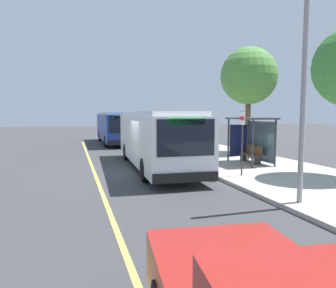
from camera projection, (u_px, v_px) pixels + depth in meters
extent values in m
plane|color=#38383A|center=(142.00, 173.00, 15.59)|extent=(120.00, 120.00, 0.00)
cube|color=#A8A399|center=(252.00, 165.00, 17.28)|extent=(44.00, 6.40, 0.15)
cube|color=#E0D64C|center=(95.00, 175.00, 14.96)|extent=(36.00, 0.14, 0.01)
cube|color=white|center=(155.00, 138.00, 16.91)|extent=(10.96, 3.04, 2.40)
cube|color=silver|center=(155.00, 114.00, 16.79)|extent=(10.08, 2.74, 0.20)
cube|color=black|center=(186.00, 138.00, 11.61)|extent=(0.14, 2.17, 1.34)
cube|color=black|center=(179.00, 133.00, 17.19)|extent=(9.55, 0.47, 1.06)
cube|color=#197259|center=(179.00, 156.00, 17.32)|extent=(10.31, 0.49, 0.28)
cube|color=#26D83F|center=(186.00, 121.00, 11.55)|extent=(0.09, 1.40, 0.24)
cube|color=black|center=(186.00, 178.00, 11.73)|extent=(0.19, 2.50, 0.36)
cylinder|color=black|center=(197.00, 168.00, 14.04)|extent=(1.01, 0.32, 1.00)
cylinder|color=black|center=(145.00, 170.00, 13.48)|extent=(1.01, 0.32, 1.00)
cylinder|color=black|center=(163.00, 151.00, 20.44)|extent=(1.01, 0.32, 1.00)
cylinder|color=black|center=(126.00, 152.00, 19.88)|extent=(1.01, 0.32, 1.00)
cube|color=navy|center=(115.00, 127.00, 30.77)|extent=(10.86, 2.61, 2.40)
cube|color=silver|center=(115.00, 113.00, 30.64)|extent=(9.99, 2.35, 0.20)
cube|color=black|center=(123.00, 124.00, 25.53)|extent=(0.05, 2.17, 1.34)
cube|color=black|center=(128.00, 124.00, 31.10)|extent=(9.55, 0.09, 1.06)
cube|color=yellow|center=(128.00, 137.00, 31.22)|extent=(10.31, 0.09, 0.28)
cube|color=#26D83F|center=(123.00, 117.00, 25.47)|extent=(0.04, 1.40, 0.24)
cube|color=black|center=(123.00, 143.00, 25.65)|extent=(0.09, 2.50, 0.36)
cylinder|color=black|center=(133.00, 141.00, 27.97)|extent=(1.00, 0.29, 1.00)
cylinder|color=black|center=(106.00, 141.00, 27.33)|extent=(1.00, 0.29, 1.00)
cylinder|color=black|center=(122.00, 136.00, 34.30)|extent=(1.00, 0.29, 1.00)
cylinder|color=black|center=(100.00, 136.00, 33.65)|extent=(1.00, 0.29, 1.00)
cylinder|color=#333338|center=(275.00, 143.00, 16.34)|extent=(0.10, 0.10, 2.40)
cylinder|color=#333338|center=(253.00, 144.00, 15.97)|extent=(0.10, 0.10, 2.40)
cylinder|color=#333338|center=(248.00, 139.00, 18.82)|extent=(0.10, 0.10, 2.40)
cylinder|color=#333338|center=(228.00, 140.00, 18.45)|extent=(0.10, 0.10, 2.40)
cube|color=#333338|center=(251.00, 118.00, 17.28)|extent=(2.90, 1.60, 0.08)
cube|color=#4C606B|center=(261.00, 141.00, 17.58)|extent=(2.47, 0.04, 2.16)
cube|color=navy|center=(239.00, 140.00, 18.64)|extent=(0.06, 1.11, 1.82)
cube|color=brown|center=(250.00, 155.00, 17.74)|extent=(1.60, 0.44, 0.06)
cube|color=brown|center=(254.00, 149.00, 17.78)|extent=(1.60, 0.05, 0.44)
cube|color=#333338|center=(244.00, 157.00, 18.45)|extent=(0.08, 0.40, 0.45)
cube|color=#333338|center=(257.00, 160.00, 17.08)|extent=(0.08, 0.40, 0.45)
cylinder|color=#333338|center=(242.00, 144.00, 13.97)|extent=(0.07, 0.07, 2.80)
cube|color=white|center=(242.00, 118.00, 13.86)|extent=(0.44, 0.03, 0.56)
cube|color=red|center=(242.00, 118.00, 13.86)|extent=(0.40, 0.01, 0.16)
cylinder|color=#282D47|center=(209.00, 153.00, 18.49)|extent=(0.14, 0.14, 0.85)
cylinder|color=#282D47|center=(206.00, 153.00, 18.44)|extent=(0.14, 0.14, 0.85)
cube|color=beige|center=(207.00, 141.00, 18.40)|extent=(0.24, 0.40, 0.62)
sphere|color=tan|center=(207.00, 133.00, 18.36)|extent=(0.22, 0.22, 0.22)
cylinder|color=brown|center=(248.00, 125.00, 22.39)|extent=(0.36, 0.36, 3.81)
sphere|color=#4C8438|center=(249.00, 76.00, 22.07)|extent=(3.88, 3.88, 3.88)
cylinder|color=gray|center=(303.00, 97.00, 9.56)|extent=(0.16, 0.16, 6.40)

